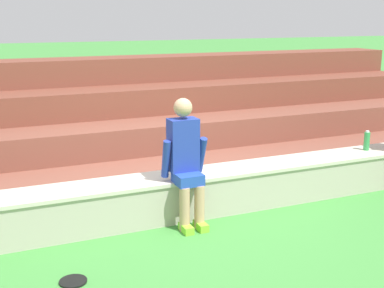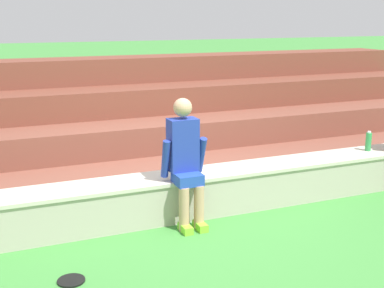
# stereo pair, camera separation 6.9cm
# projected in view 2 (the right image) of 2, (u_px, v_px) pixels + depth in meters

# --- Properties ---
(ground_plane) EXTENTS (80.00, 80.00, 0.00)m
(ground_plane) POSITION_uv_depth(u_px,v_px,m) (198.00, 221.00, 5.78)
(ground_plane) COLOR #428E3D
(stone_seating_wall) EXTENTS (9.36, 0.53, 0.49)m
(stone_seating_wall) POSITION_uv_depth(u_px,v_px,m) (190.00, 193.00, 5.93)
(stone_seating_wall) COLOR #B7AF9E
(stone_seating_wall) RESTS_ON ground
(brick_bleachers) EXTENTS (10.33, 2.92, 1.58)m
(brick_bleachers) POSITION_uv_depth(u_px,v_px,m) (133.00, 126.00, 7.88)
(brick_bleachers) COLOR brown
(brick_bleachers) RESTS_ON ground
(person_left_of_center) EXTENTS (0.49, 0.49, 1.39)m
(person_left_of_center) POSITION_uv_depth(u_px,v_px,m) (185.00, 160.00, 5.54)
(person_left_of_center) COLOR tan
(person_left_of_center) RESTS_ON ground
(water_bottle_mid_right) EXTENTS (0.08, 0.08, 0.26)m
(water_bottle_mid_right) POSITION_uv_depth(u_px,v_px,m) (368.00, 141.00, 6.85)
(water_bottle_mid_right) COLOR green
(water_bottle_mid_right) RESTS_ON stone_seating_wall
(frisbee) EXTENTS (0.24, 0.24, 0.02)m
(frisbee) POSITION_uv_depth(u_px,v_px,m) (71.00, 281.00, 4.47)
(frisbee) COLOR black
(frisbee) RESTS_ON ground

